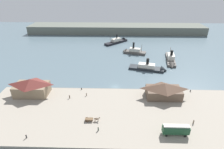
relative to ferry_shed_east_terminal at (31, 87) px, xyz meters
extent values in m
plane|color=slate|center=(38.87, 9.67, -5.31)|extent=(320.00, 320.00, 0.00)
cube|color=#9E9384|center=(38.87, -12.33, -4.71)|extent=(110.00, 36.00, 1.20)
cube|color=gray|center=(38.87, 6.07, -4.81)|extent=(110.00, 0.80, 1.00)
cube|color=#847056|center=(0.00, 0.00, -1.45)|extent=(15.07, 8.95, 5.32)
pyramid|color=maroon|center=(0.00, 0.00, 2.60)|extent=(15.37, 9.39, 2.77)
cube|color=brown|center=(61.27, -0.40, -1.91)|extent=(15.58, 8.48, 4.40)
pyramid|color=brown|center=(61.27, -0.40, 1.66)|extent=(15.90, 8.90, 2.73)
cube|color=#1E4C2D|center=(60.36, -23.57, -1.84)|extent=(9.15, 2.27, 2.73)
cube|color=beige|center=(60.36, -23.57, -0.23)|extent=(8.79, 1.59, 0.50)
cylinder|color=black|center=(63.56, -22.44, -3.66)|extent=(0.90, 0.18, 0.90)
cylinder|color=black|center=(63.56, -24.71, -3.66)|extent=(0.90, 0.18, 0.90)
cylinder|color=black|center=(57.15, -22.44, -3.66)|extent=(0.90, 0.18, 0.90)
cylinder|color=black|center=(57.15, -24.71, -3.66)|extent=(0.90, 0.18, 0.90)
cube|color=brown|center=(29.30, -17.59, -3.26)|extent=(2.99, 1.42, 0.50)
cylinder|color=#4C3828|center=(28.40, -16.88, -3.51)|extent=(1.20, 0.10, 1.20)
cylinder|color=#4C3828|center=(28.40, -18.30, -3.51)|extent=(1.20, 0.10, 1.20)
ellipsoid|color=#7A6651|center=(32.19, -17.59, -3.01)|extent=(2.00, 0.70, 0.90)
ellipsoid|color=#7A6651|center=(33.29, -17.59, -2.46)|extent=(0.70, 0.32, 0.44)
cylinder|color=#7A6651|center=(32.79, -17.39, -3.61)|extent=(0.16, 0.16, 1.00)
cylinder|color=#7A6651|center=(32.79, -17.79, -3.61)|extent=(0.16, 0.16, 1.00)
cylinder|color=#7A6651|center=(31.59, -17.39, -3.61)|extent=(0.16, 0.16, 1.00)
cylinder|color=#7A6651|center=(31.59, -17.79, -3.61)|extent=(0.16, 0.16, 1.00)
cylinder|color=#6B5B4C|center=(25.64, -0.56, -3.45)|extent=(0.39, 0.39, 1.32)
sphere|color=#CCA889|center=(25.64, -0.56, -2.66)|extent=(0.24, 0.24, 0.24)
cylinder|color=#3D4C42|center=(33.31, -22.51, -3.36)|extent=(0.44, 0.44, 1.49)
sphere|color=#CCA889|center=(33.31, -22.51, -2.48)|extent=(0.27, 0.27, 0.27)
cylinder|color=#4C3D33|center=(18.21, -2.78, -3.37)|extent=(0.43, 0.43, 1.48)
sphere|color=#CCA889|center=(18.21, -2.78, -2.50)|extent=(0.27, 0.27, 0.27)
cylinder|color=#232328|center=(9.02, -26.66, -3.44)|extent=(0.39, 0.39, 1.34)
sphere|color=#CCA889|center=(9.02, -26.66, -2.64)|extent=(0.25, 0.25, 0.25)
cylinder|color=#6B5B4C|center=(68.79, -17.91, -3.36)|extent=(0.44, 0.44, 1.50)
sphere|color=#CCA889|center=(68.79, -17.91, -2.47)|extent=(0.27, 0.27, 0.27)
cylinder|color=black|center=(22.37, 4.74, -3.66)|extent=(0.44, 0.44, 0.90)
cylinder|color=black|center=(75.61, 4.42, -3.66)|extent=(0.44, 0.44, 0.90)
cube|color=#514C47|center=(76.64, 45.72, -4.52)|extent=(9.25, 24.23, 1.57)
cone|color=#514C47|center=(74.61, 34.06, -4.52)|extent=(5.40, 5.01, 4.74)
cube|color=silver|center=(76.64, 45.72, -2.29)|extent=(5.62, 9.20, 2.91)
cylinder|color=black|center=(76.43, 44.51, 0.80)|extent=(1.76, 1.76, 3.25)
cylinder|color=brown|center=(77.86, 52.72, -0.97)|extent=(0.24, 0.24, 5.54)
cube|color=#514C47|center=(53.10, 58.23, -4.41)|extent=(17.00, 9.41, 1.80)
cone|color=#514C47|center=(45.31, 60.54, -4.41)|extent=(4.08, 5.14, 4.49)
cube|color=beige|center=(53.10, 58.23, -2.30)|extent=(8.58, 5.87, 2.43)
cylinder|color=black|center=(51.92, 58.58, 1.10)|extent=(1.41, 1.41, 4.36)
cylinder|color=brown|center=(57.77, 56.84, -0.57)|extent=(0.24, 0.24, 5.88)
cube|color=#23282D|center=(58.04, 31.00, -4.62)|extent=(21.94, 10.74, 1.38)
cone|color=#23282D|center=(68.31, 28.57, -4.62)|extent=(4.95, 6.18, 5.45)
cube|color=silver|center=(58.04, 31.00, -2.74)|extent=(10.68, 6.33, 2.38)
cylinder|color=black|center=(58.41, 30.91, 0.22)|extent=(1.71, 1.71, 3.54)
cube|color=black|center=(38.80, 83.48, -4.48)|extent=(20.31, 19.51, 1.65)
cone|color=black|center=(47.17, 91.34, -4.48)|extent=(6.21, 6.24, 4.67)
cube|color=beige|center=(38.80, 83.48, -2.38)|extent=(8.80, 8.59, 2.55)
cylinder|color=black|center=(39.41, 84.05, 0.61)|extent=(1.03, 1.03, 3.43)
cylinder|color=brown|center=(33.77, 78.76, -0.73)|extent=(0.24, 0.24, 5.86)
cube|color=#60665B|center=(38.87, 119.67, -1.31)|extent=(180.00, 24.00, 8.00)
camera|label=1|loc=(39.65, -70.57, 43.94)|focal=28.95mm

